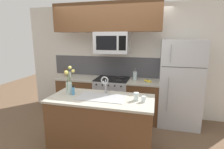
{
  "coord_description": "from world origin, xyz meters",
  "views": [
    {
      "loc": [
        0.97,
        -2.87,
        1.86
      ],
      "look_at": [
        0.16,
        0.27,
        1.16
      ],
      "focal_mm": 28.0,
      "sensor_mm": 36.0,
      "label": 1
    }
  ],
  "objects": [
    {
      "name": "storage_jar_tall",
      "position": [
        -1.19,
        0.92,
        1.0
      ],
      "size": [
        0.09,
        0.09,
        0.18
      ],
      "color": "#997F5B",
      "rests_on": "back_counter_left"
    },
    {
      "name": "spare_glass",
      "position": [
        0.81,
        -0.39,
        0.96
      ],
      "size": [
        0.06,
        0.06,
        0.09
      ],
      "color": "silver",
      "rests_on": "island_counter"
    },
    {
      "name": "back_counter_right",
      "position": [
        0.71,
        0.9,
        0.46
      ],
      "size": [
        0.7,
        0.65,
        0.91
      ],
      "color": "brown",
      "rests_on": "ground"
    },
    {
      "name": "flower_vase",
      "position": [
        -0.45,
        -0.3,
        1.07
      ],
      "size": [
        0.16,
        0.17,
        0.48
      ],
      "color": "silver",
      "rests_on": "island_counter"
    },
    {
      "name": "storage_jar_medium",
      "position": [
        -1.08,
        0.9,
        0.97
      ],
      "size": [
        0.09,
        0.09,
        0.12
      ],
      "color": "silver",
      "rests_on": "back_counter_left"
    },
    {
      "name": "splash_band",
      "position": [
        0.0,
        1.22,
        1.15
      ],
      "size": [
        3.24,
        0.01,
        0.48
      ],
      "primitive_type": "cube",
      "color": "#4C4C51",
      "rests_on": "rear_partition"
    },
    {
      "name": "rear_partition",
      "position": [
        0.3,
        1.28,
        1.3
      ],
      "size": [
        5.2,
        0.1,
        2.6
      ],
      "primitive_type": "cube",
      "color": "silver",
      "rests_on": "ground"
    },
    {
      "name": "upper_cabinet_band",
      "position": [
        -0.12,
        0.85,
        2.27
      ],
      "size": [
        2.33,
        0.34,
        0.6
      ],
      "primitive_type": "cube",
      "color": "brown"
    },
    {
      "name": "banana_bunch",
      "position": [
        0.81,
        0.84,
        0.93
      ],
      "size": [
        0.19,
        0.16,
        0.08
      ],
      "color": "yellow",
      "rests_on": "back_counter_right"
    },
    {
      "name": "back_counter_left",
      "position": [
        -0.83,
        0.9,
        0.46
      ],
      "size": [
        0.94,
        0.65,
        0.91
      ],
      "color": "brown",
      "rests_on": "ground"
    },
    {
      "name": "refrigerator",
      "position": [
        1.46,
        0.92,
        0.91
      ],
      "size": [
        0.83,
        0.74,
        1.81
      ],
      "color": "#B7BABF",
      "rests_on": "ground"
    },
    {
      "name": "french_press",
      "position": [
        0.51,
        0.96,
        1.01
      ],
      "size": [
        0.09,
        0.09,
        0.27
      ],
      "color": "silver",
      "rests_on": "back_counter_right"
    },
    {
      "name": "ground_plane",
      "position": [
        0.0,
        0.0,
        0.0
      ],
      "size": [
        10.0,
        10.0,
        0.0
      ],
      "primitive_type": "plane",
      "color": "brown"
    },
    {
      "name": "drinking_glass",
      "position": [
        0.7,
        -0.35,
        0.97
      ],
      "size": [
        0.08,
        0.08,
        0.13
      ],
      "color": "silver",
      "rests_on": "island_counter"
    },
    {
      "name": "island_counter",
      "position": [
        0.13,
        -0.35,
        0.46
      ],
      "size": [
        1.67,
        0.77,
        0.91
      ],
      "color": "brown",
      "rests_on": "ground"
    },
    {
      "name": "stove_range",
      "position": [
        0.0,
        0.9,
        0.46
      ],
      "size": [
        0.76,
        0.64,
        0.93
      ],
      "color": "#B7BABF",
      "rests_on": "ground"
    },
    {
      "name": "dish_soap_bottle",
      "position": [
        -0.36,
        -0.34,
        0.98
      ],
      "size": [
        0.06,
        0.05,
        0.16
      ],
      "color": "#4C93C6",
      "rests_on": "island_counter"
    },
    {
      "name": "microwave",
      "position": [
        0.0,
        0.88,
        1.74
      ],
      "size": [
        0.74,
        0.4,
        0.46
      ],
      "color": "#B7BABF"
    },
    {
      "name": "sink_faucet",
      "position": [
        0.14,
        -0.15,
        1.11
      ],
      "size": [
        0.14,
        0.14,
        0.31
      ],
      "color": "#B7BABF",
      "rests_on": "island_counter"
    },
    {
      "name": "kitchen_sink",
      "position": [
        0.14,
        -0.35,
        0.84
      ],
      "size": [
        0.76,
        0.41,
        0.16
      ],
      "color": "#ADAFB5",
      "rests_on": "island_counter"
    }
  ]
}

